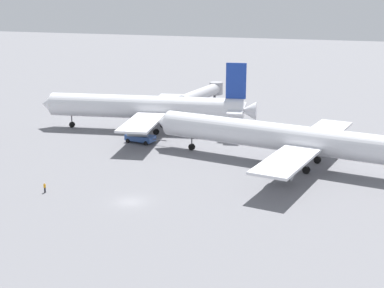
% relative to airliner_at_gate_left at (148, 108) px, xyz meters
% --- Properties ---
extents(ground_plane, '(600.00, 600.00, 0.00)m').
position_rel_airliner_at_gate_left_xyz_m(ground_plane, '(14.85, -41.66, -5.32)').
color(ground_plane, slate).
extents(airliner_at_gate_left, '(49.82, 41.05, 15.82)m').
position_rel_airliner_at_gate_left_xyz_m(airliner_at_gate_left, '(0.00, 0.00, 0.00)').
color(airliner_at_gate_left, silver).
rests_on(airliner_at_gate_left, ground).
extents(airliner_being_pushed, '(57.68, 41.02, 15.94)m').
position_rel_airliner_at_gate_left_xyz_m(airliner_being_pushed, '(35.82, -15.83, -0.36)').
color(airliner_being_pushed, silver).
rests_on(airliner_being_pushed, ground).
extents(pushback_tug, '(9.46, 3.94, 2.80)m').
position_rel_airliner_at_gate_left_xyz_m(pushback_tug, '(2.31, -9.99, -4.13)').
color(pushback_tug, '#2D4C8C').
rests_on(pushback_tug, ground).
extents(ground_crew_marshaller_foreground, '(0.36, 0.36, 1.61)m').
position_rel_airliner_at_gate_left_xyz_m(ground_crew_marshaller_foreground, '(0.30, -42.33, -4.49)').
color(ground_crew_marshaller_foreground, black).
rests_on(ground_crew_marshaller_foreground, ground).
extents(jet_bridge, '(6.14, 23.95, 5.60)m').
position_rel_airliner_at_gate_left_xyz_m(jet_bridge, '(4.03, 29.14, -1.49)').
color(jet_bridge, '#B7B7BC').
rests_on(jet_bridge, ground).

